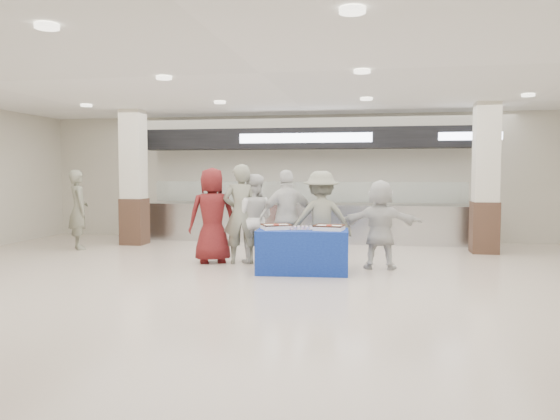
% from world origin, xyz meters
% --- Properties ---
extents(ground, '(14.00, 14.00, 0.00)m').
position_xyz_m(ground, '(0.00, 0.00, 0.00)').
color(ground, beige).
rests_on(ground, ground).
extents(serving_line, '(8.70, 0.85, 2.80)m').
position_xyz_m(serving_line, '(0.00, 5.40, 1.16)').
color(serving_line, '#BABDC2').
rests_on(serving_line, ground).
extents(column_left, '(0.55, 0.55, 3.20)m').
position_xyz_m(column_left, '(-4.00, 4.20, 1.53)').
color(column_left, '#3A251A').
rests_on(column_left, ground).
extents(column_right, '(0.55, 0.55, 3.20)m').
position_xyz_m(column_right, '(4.00, 4.20, 1.53)').
color(column_right, '#3A251A').
rests_on(column_right, ground).
extents(display_table, '(1.60, 0.89, 0.75)m').
position_xyz_m(display_table, '(0.48, 1.21, 0.38)').
color(display_table, '#16359A').
rests_on(display_table, ground).
extents(sheet_cake_left, '(0.59, 0.54, 0.10)m').
position_xyz_m(sheet_cake_left, '(0.02, 1.19, 0.80)').
color(sheet_cake_left, white).
rests_on(sheet_cake_left, display_table).
extents(sheet_cake_right, '(0.53, 0.44, 0.10)m').
position_xyz_m(sheet_cake_right, '(0.94, 1.21, 0.80)').
color(sheet_cake_right, white).
rests_on(sheet_cake_right, display_table).
extents(cupcake_tray, '(0.40, 0.33, 0.06)m').
position_xyz_m(cupcake_tray, '(0.45, 1.20, 0.78)').
color(cupcake_tray, '#B9BABF').
rests_on(cupcake_tray, display_table).
extents(civilian_maroon, '(1.05, 0.90, 1.82)m').
position_xyz_m(civilian_maroon, '(-1.35, 1.94, 0.91)').
color(civilian_maroon, maroon).
rests_on(civilian_maroon, ground).
extents(soldier_a, '(0.77, 0.59, 1.88)m').
position_xyz_m(soldier_a, '(-0.80, 1.97, 0.94)').
color(soldier_a, slate).
rests_on(soldier_a, ground).
extents(chef_tall, '(0.84, 0.66, 1.69)m').
position_xyz_m(chef_tall, '(-0.60, 2.11, 0.85)').
color(chef_tall, silver).
rests_on(chef_tall, ground).
extents(chef_short, '(1.13, 0.81, 1.78)m').
position_xyz_m(chef_short, '(0.10, 1.90, 0.89)').
color(chef_short, silver).
rests_on(chef_short, ground).
extents(soldier_b, '(1.25, 0.90, 1.75)m').
position_xyz_m(soldier_b, '(0.73, 1.85, 0.88)').
color(soldier_b, slate).
rests_on(soldier_b, ground).
extents(civilian_white, '(1.49, 0.50, 1.60)m').
position_xyz_m(civilian_white, '(1.79, 1.85, 0.80)').
color(civilian_white, silver).
rests_on(civilian_white, ground).
extents(soldier_bg, '(0.74, 0.77, 1.78)m').
position_xyz_m(soldier_bg, '(-4.87, 3.21, 0.89)').
color(soldier_bg, slate).
rests_on(soldier_bg, ground).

